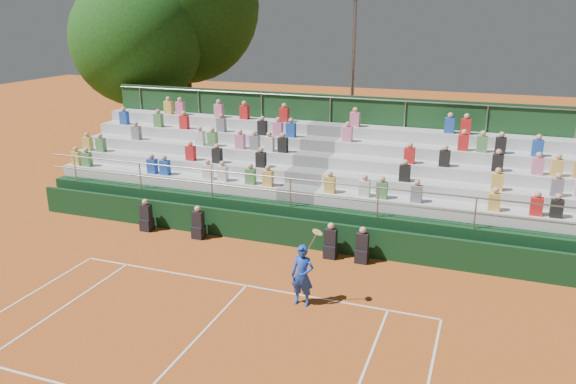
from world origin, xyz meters
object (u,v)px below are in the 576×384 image
(tennis_player, at_px, (302,275))
(tree_east, at_px, (183,6))
(tree_west, at_px, (137,40))
(floodlight_mast, at_px, (353,71))

(tennis_player, height_order, tree_east, tree_east)
(tree_west, height_order, tree_east, tree_east)
(tree_east, bearing_deg, tennis_player, -51.61)
(tennis_player, relative_size, tree_east, 0.18)
(tennis_player, xyz_separation_m, tree_east, (-12.00, 15.15, 7.03))
(tree_west, height_order, floodlight_mast, tree_west)
(tennis_player, xyz_separation_m, tree_west, (-12.80, 11.82, 5.35))
(tree_west, relative_size, tree_east, 0.79)
(floodlight_mast, bearing_deg, tennis_player, -81.23)
(floodlight_mast, bearing_deg, tree_west, -170.64)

